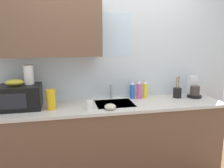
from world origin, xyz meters
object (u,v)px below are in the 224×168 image
Objects in this scene: microwave at (20,97)px; coffee_maker at (193,89)px; paper_towel_roll at (29,75)px; banana_bunch at (14,82)px; mug_white at (90,105)px; dish_soap_bottle_blue at (132,91)px; cereal_canister at (51,99)px; dish_soap_bottle_pink at (139,90)px; dish_soap_bottle_yellow at (145,90)px; utensil_crock at (177,92)px; small_bowl at (110,107)px.

coffee_maker is (2.20, 0.06, -0.03)m from microwave.
paper_towel_roll is (0.10, 0.05, 0.24)m from microwave.
mug_white is at bearing -13.07° from banana_bunch.
cereal_canister is (-1.03, -0.26, 0.01)m from dish_soap_bottle_blue.
mug_white is (0.67, -0.24, -0.33)m from paper_towel_roll.
microwave is 2.09× the size of paper_towel_roll.
mug_white is at bearing -155.66° from dish_soap_bottle_pink.
paper_towel_roll reaches higher than dish_soap_bottle_yellow.
coffee_maker is at bearing -2.85° from utensil_crock.
coffee_maker is 1.87m from cereal_canister.
dish_soap_bottle_pink is at bearing -164.29° from dish_soap_bottle_yellow.
microwave reaches higher than dish_soap_bottle_blue.
cereal_canister is at bearing -175.14° from coffee_maker.
cereal_canister is (-1.86, -0.16, 0.01)m from coffee_maker.
microwave is at bearing -1.80° from banana_bunch.
cereal_canister is at bearing -174.07° from utensil_crock.
dish_soap_bottle_blue is at bearing 155.48° from dish_soap_bottle_pink.
coffee_maker is 1.17× the size of dish_soap_bottle_pink.
dish_soap_bottle_pink reaches higher than dish_soap_bottle_blue.
microwave is at bearing 163.87° from cereal_canister.
utensil_crock is (1.87, 0.02, -0.31)m from paper_towel_roll.
utensil_crock is at bearing 17.99° from small_bowl.
dish_soap_bottle_blue is 0.76× the size of utensil_crock.
coffee_maker is 1.22× the size of dish_soap_bottle_yellow.
dish_soap_bottle_pink is at bearing 175.44° from coffee_maker.
banana_bunch reaches higher than microwave.
microwave reaches higher than small_bowl.
small_bowl is at bearing -15.26° from mug_white.
paper_towel_roll is at bearing -177.10° from dish_soap_bottle_pink.
dish_soap_bottle_yellow is at bearing 169.84° from utensil_crock.
dish_soap_bottle_blue is 1.06m from cereal_canister.
utensil_crock is at bearing 0.60° from paper_towel_roll.
paper_towel_roll is at bearing 161.34° from small_bowl.
mug_white is (-0.78, -0.34, -0.06)m from dish_soap_bottle_yellow.
dish_soap_bottle_yellow is 0.78× the size of utensil_crock.
mug_white is (-0.68, -0.31, -0.07)m from dish_soap_bottle_pink.
dish_soap_bottle_yellow reaches higher than dish_soap_bottle_blue.
small_bowl is at bearing -18.66° from paper_towel_roll.
paper_towel_roll reaches higher than cereal_canister.
utensil_crock is (-0.23, 0.01, -0.03)m from coffee_maker.
dish_soap_bottle_blue is (1.27, 0.11, -0.27)m from paper_towel_roll.
dish_soap_bottle_pink is (1.50, 0.12, -0.19)m from banana_bunch.
small_bowl is (0.65, -0.15, -0.08)m from cereal_canister.
dish_soap_bottle_pink is 1.04× the size of dish_soap_bottle_yellow.
microwave is 2.20m from coffee_maker.
small_bowl is at bearing -162.01° from utensil_crock.
cereal_canister is (-1.11, -0.22, 0.00)m from dish_soap_bottle_pink.
paper_towel_roll is at bearing 27.17° from microwave.
small_bowl is at bearing -165.76° from coffee_maker.
coffee_maker is at bearing 4.86° from cereal_canister.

